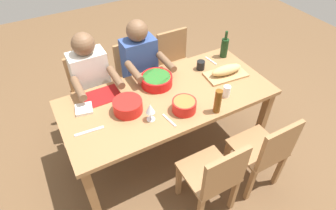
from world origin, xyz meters
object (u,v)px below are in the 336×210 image
at_px(bread_loaf, 227,70).
at_px(napkin_stack, 84,109).
at_px(serving_bowl_fruit, 184,105).
at_px(beer_bottle, 218,101).
at_px(chair_far_left, 265,151).
at_px(chair_near_center, 136,75).
at_px(diner_near_center, 141,67).
at_px(chair_near_left, 176,63).
at_px(diner_near_right, 93,82).
at_px(dining_table, 168,103).
at_px(chair_near_right, 91,89).
at_px(serving_bowl_greens, 157,80).
at_px(wine_bottle, 224,47).
at_px(wine_glass, 150,109).
at_px(serving_bowl_pasta, 128,105).
at_px(chair_far_center, 215,176).
at_px(cutting_board, 226,75).
at_px(cup_far_left, 227,91).
at_px(cup_near_left, 201,65).

height_order(bread_loaf, napkin_stack, bread_loaf).
bearing_deg(serving_bowl_fruit, beer_bottle, 148.77).
distance_m(chair_far_left, chair_near_center, 1.60).
xyz_separation_m(diner_near_center, chair_near_left, (-0.52, -0.18, -0.21)).
distance_m(diner_near_right, chair_near_left, 1.08).
bearing_deg(diner_near_right, beer_bottle, 129.63).
distance_m(dining_table, chair_near_right, 0.94).
xyz_separation_m(chair_near_right, diner_near_right, (0.00, 0.18, 0.21)).
xyz_separation_m(chair_near_left, serving_bowl_greens, (0.53, 0.56, 0.31)).
xyz_separation_m(chair_near_right, bread_loaf, (-1.16, 0.76, 0.32)).
relative_size(bread_loaf, wine_bottle, 1.10).
xyz_separation_m(wine_bottle, wine_glass, (1.09, 0.48, 0.01)).
bearing_deg(serving_bowl_pasta, chair_near_left, -139.72).
relative_size(serving_bowl_pasta, napkin_stack, 1.76).
distance_m(chair_far_center, diner_near_center, 1.35).
height_order(chair_far_center, diner_near_center, diner_near_center).
relative_size(chair_far_center, serving_bowl_fruit, 4.18).
xyz_separation_m(chair_far_center, chair_far_left, (-0.52, 0.00, 0.00)).
distance_m(diner_near_right, cutting_board, 1.30).
xyz_separation_m(bread_loaf, wine_glass, (0.90, 0.19, 0.05)).
xyz_separation_m(cup_far_left, cup_near_left, (-0.03, -0.46, -0.01)).
xyz_separation_m(chair_far_left, cup_far_left, (0.07, -0.51, 0.31)).
relative_size(diner_near_right, wine_bottle, 4.14).
bearing_deg(chair_near_center, cup_near_left, 131.39).
height_order(dining_table, cup_far_left, cup_far_left).
relative_size(diner_near_center, serving_bowl_greens, 4.11).
bearing_deg(wine_glass, serving_bowl_greens, -122.97).
distance_m(diner_near_right, cup_far_left, 1.28).
relative_size(chair_near_right, chair_near_center, 1.00).
height_order(diner_near_right, napkin_stack, diner_near_right).
bearing_deg(cutting_board, cup_near_left, -53.78).
bearing_deg(wine_bottle, chair_near_right, -19.20).
xyz_separation_m(serving_bowl_fruit, wine_glass, (0.29, -0.04, 0.06)).
relative_size(diner_near_center, wine_glass, 7.23).
xyz_separation_m(serving_bowl_greens, wine_bottle, (-0.84, -0.09, 0.05)).
height_order(diner_near_center, cutting_board, diner_near_center).
bearing_deg(serving_bowl_fruit, chair_far_left, 132.88).
bearing_deg(beer_bottle, cup_far_left, -147.95).
bearing_deg(beer_bottle, bread_loaf, -135.93).
distance_m(chair_near_right, bread_loaf, 1.42).
height_order(serving_bowl_pasta, napkin_stack, serving_bowl_pasta).
relative_size(chair_near_center, wine_bottle, 2.93).
distance_m(diner_near_right, chair_near_center, 0.59).
bearing_deg(cup_far_left, chair_far_left, 97.65).
xyz_separation_m(chair_near_center, serving_bowl_fruit, (-0.03, 0.99, 0.32)).
bearing_deg(cutting_board, chair_near_center, -49.97).
xyz_separation_m(diner_near_center, bread_loaf, (-0.64, 0.58, 0.11)).
relative_size(diner_near_right, bread_loaf, 3.75).
bearing_deg(dining_table, diner_near_right, -47.82).
bearing_deg(dining_table, chair_far_center, 90.00).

